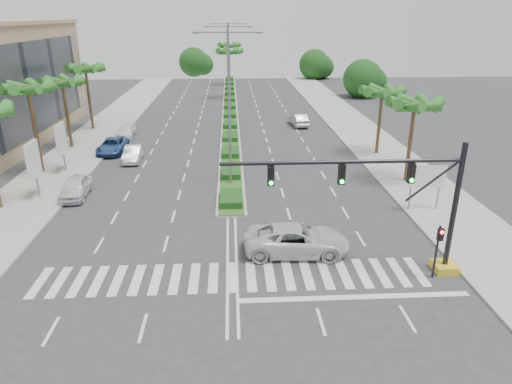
% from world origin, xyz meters
% --- Properties ---
extents(ground, '(160.00, 160.00, 0.00)m').
position_xyz_m(ground, '(0.00, 0.00, 0.00)').
color(ground, '#333335').
rests_on(ground, ground).
extents(footpath_right, '(6.00, 120.00, 0.15)m').
position_xyz_m(footpath_right, '(15.20, 20.00, 0.07)').
color(footpath_right, gray).
rests_on(footpath_right, ground).
extents(footpath_left, '(6.00, 120.00, 0.15)m').
position_xyz_m(footpath_left, '(-15.20, 20.00, 0.07)').
color(footpath_left, gray).
rests_on(footpath_left, ground).
extents(median, '(2.20, 75.00, 0.20)m').
position_xyz_m(median, '(0.00, 45.00, 0.10)').
color(median, gray).
rests_on(median, ground).
extents(median_grass, '(1.80, 75.00, 0.04)m').
position_xyz_m(median_grass, '(0.00, 45.00, 0.22)').
color(median_grass, '#30591E').
rests_on(median_grass, median).
extents(signal_gantry, '(12.60, 1.20, 7.20)m').
position_xyz_m(signal_gantry, '(9.27, -0.00, 3.46)').
color(signal_gantry, gold).
rests_on(signal_gantry, ground).
extents(pedestrian_signal, '(0.28, 0.36, 3.00)m').
position_xyz_m(pedestrian_signal, '(10.60, -0.68, 2.04)').
color(pedestrian_signal, black).
rests_on(pedestrian_signal, ground).
extents(direction_sign, '(2.70, 0.11, 3.40)m').
position_xyz_m(direction_sign, '(13.50, 7.99, 2.45)').
color(direction_sign, slate).
rests_on(direction_sign, ground).
extents(billboard_near, '(0.18, 2.10, 4.35)m').
position_xyz_m(billboard_near, '(-14.50, 12.00, 2.96)').
color(billboard_near, slate).
rests_on(billboard_near, ground).
extents(billboard_far, '(0.18, 2.10, 4.35)m').
position_xyz_m(billboard_far, '(-14.50, 18.00, 2.96)').
color(billboard_far, slate).
rests_on(billboard_far, ground).
extents(palm_left_mid, '(4.57, 4.68, 7.95)m').
position_xyz_m(palm_left_mid, '(-16.50, 18.00, 7.08)').
color(palm_left_mid, brown).
rests_on(palm_left_mid, ground).
extents(palm_left_far, '(4.57, 4.68, 7.35)m').
position_xyz_m(palm_left_far, '(-16.50, 26.00, 6.50)').
color(palm_left_far, brown).
rests_on(palm_left_far, ground).
extents(palm_left_end, '(4.57, 4.68, 7.75)m').
position_xyz_m(palm_left_end, '(-16.50, 34.00, 6.88)').
color(palm_left_end, brown).
rests_on(palm_left_end, ground).
extents(palm_right_near, '(4.57, 4.68, 7.05)m').
position_xyz_m(palm_right_near, '(14.50, 14.00, 6.20)').
color(palm_right_near, brown).
rests_on(palm_right_near, ground).
extents(palm_right_far, '(4.57, 4.68, 6.75)m').
position_xyz_m(palm_right_far, '(14.50, 22.00, 5.91)').
color(palm_right_far, brown).
rests_on(palm_right_far, ground).
extents(palm_median_a, '(4.57, 4.68, 8.05)m').
position_xyz_m(palm_median_a, '(0.00, 55.00, 7.17)').
color(palm_median_a, brown).
rests_on(palm_median_a, ground).
extents(palm_median_b, '(4.57, 4.68, 8.05)m').
position_xyz_m(palm_median_b, '(0.00, 70.00, 7.17)').
color(palm_median_b, brown).
rests_on(palm_median_b, ground).
extents(streetlight_near, '(5.10, 0.25, 12.00)m').
position_xyz_m(streetlight_near, '(0.00, 14.00, 6.81)').
color(streetlight_near, slate).
rests_on(streetlight_near, ground).
extents(streetlight_mid, '(5.10, 0.25, 12.00)m').
position_xyz_m(streetlight_mid, '(0.00, 30.00, 6.81)').
color(streetlight_mid, slate).
rests_on(streetlight_mid, ground).
extents(streetlight_far, '(5.10, 0.25, 12.00)m').
position_xyz_m(streetlight_far, '(0.00, 46.00, 6.81)').
color(streetlight_far, slate).
rests_on(streetlight_far, ground).
extents(car_parked_a, '(2.04, 4.59, 1.54)m').
position_xyz_m(car_parked_a, '(-11.80, 12.14, 0.77)').
color(car_parked_a, silver).
rests_on(car_parked_a, ground).
extents(car_parked_b, '(1.66, 4.37, 1.42)m').
position_xyz_m(car_parked_b, '(-9.21, 21.16, 0.71)').
color(car_parked_b, silver).
rests_on(car_parked_b, ground).
extents(car_parked_c, '(2.47, 5.19, 1.43)m').
position_xyz_m(car_parked_c, '(-11.80, 24.01, 0.72)').
color(car_parked_c, '#2D4D8A').
rests_on(car_parked_c, ground).
extents(car_parked_d, '(1.89, 4.50, 1.30)m').
position_xyz_m(car_parked_d, '(-11.80, 30.58, 0.65)').
color(car_parked_d, white).
rests_on(car_parked_d, ground).
extents(car_crossing, '(6.21, 3.09, 1.69)m').
position_xyz_m(car_crossing, '(3.75, 2.47, 0.85)').
color(car_crossing, silver).
rests_on(car_crossing, ground).
extents(car_right, '(2.12, 4.74, 1.51)m').
position_xyz_m(car_right, '(8.50, 34.76, 0.76)').
color(car_right, '#A7A7AB').
rests_on(car_right, ground).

